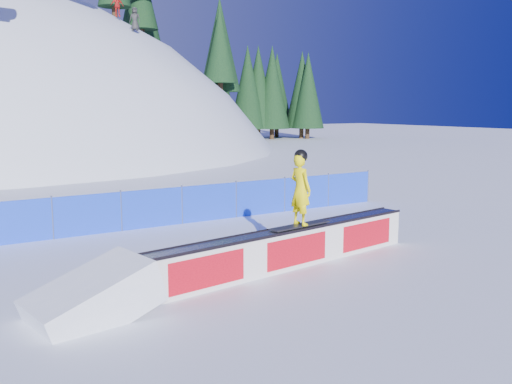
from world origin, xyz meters
TOP-DOWN VIEW (x-y plane):
  - ground at (0.00, 0.00)m, footprint 160.00×160.00m
  - treeline at (25.21, 40.75)m, footprint 25.56×13.37m
  - safety_fence at (0.00, 4.50)m, footprint 22.05×0.05m
  - rail_box at (3.02, -1.37)m, footprint 7.82×1.69m
  - snow_ramp at (-1.81, -2.09)m, footprint 2.47×1.75m
  - snowboarder at (3.35, -1.33)m, footprint 1.76×0.65m

SIDE VIEW (x-z plane):
  - ground at x=0.00m, z-range 0.00..0.00m
  - snow_ramp at x=-1.81m, z-range -0.71..0.71m
  - rail_box at x=3.02m, z-range -0.01..0.93m
  - safety_fence at x=0.00m, z-range -0.05..1.25m
  - snowboarder at x=3.35m, z-range 0.92..2.74m
  - treeline at x=25.21m, z-range -1.54..19.80m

